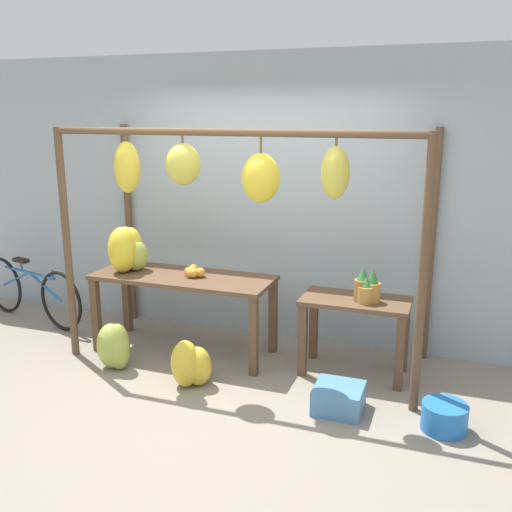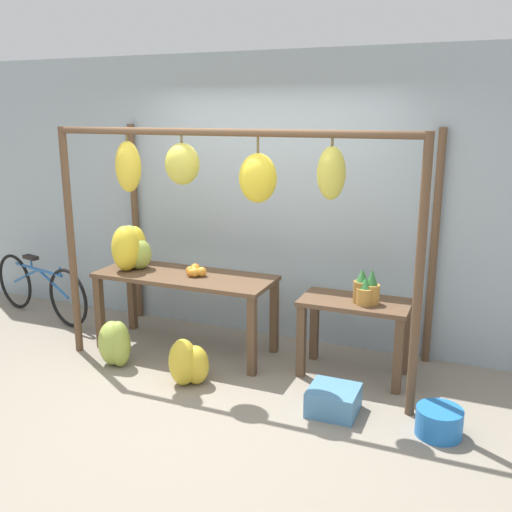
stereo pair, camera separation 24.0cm
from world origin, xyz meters
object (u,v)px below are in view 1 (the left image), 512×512
object	(u,v)px
pineapple_cluster	(367,288)
banana_pile_ground_right	(191,365)
orange_pile	(195,272)
blue_bucket	(444,417)
fruit_crate_white	(339,398)
parked_bicycle	(31,291)
banana_pile_ground_left	(114,346)
banana_pile_on_table	(128,250)

from	to	relation	value
pineapple_cluster	banana_pile_ground_right	distance (m)	1.61
orange_pile	pineapple_cluster	world-z (taller)	pineapple_cluster
banana_pile_ground_right	blue_bucket	world-z (taller)	banana_pile_ground_right
orange_pile	fruit_crate_white	distance (m)	1.78
pineapple_cluster	blue_bucket	size ratio (longest dim) A/B	0.91
banana_pile_ground_right	parked_bicycle	size ratio (longest dim) A/B	0.27
orange_pile	banana_pile_ground_left	bearing A→B (deg)	-133.34
blue_bucket	parked_bicycle	bearing A→B (deg)	169.42
banana_pile_ground_right	fruit_crate_white	bearing A→B (deg)	-0.35
pineapple_cluster	fruit_crate_white	bearing A→B (deg)	-97.03
pineapple_cluster	banana_pile_ground_left	xyz separation A→B (m)	(-2.13, -0.59, -0.59)
banana_pile_ground_right	parked_bicycle	xyz separation A→B (m)	(-2.32, 0.78, 0.16)
banana_pile_on_table	banana_pile_ground_right	bearing A→B (deg)	-32.13
orange_pile	banana_pile_ground_right	size ratio (longest dim) A/B	0.48
orange_pile	parked_bicycle	distance (m)	2.13
blue_bucket	banana_pile_ground_right	bearing A→B (deg)	179.16
blue_bucket	parked_bicycle	xyz separation A→B (m)	(-4.36, 0.81, 0.24)
banana_pile_ground_right	banana_pile_on_table	bearing A→B (deg)	147.87
banana_pile_on_table	banana_pile_ground_left	world-z (taller)	banana_pile_on_table
orange_pile	parked_bicycle	size ratio (longest dim) A/B	0.13
orange_pile	banana_pile_on_table	bearing A→B (deg)	-177.49
pineapple_cluster	banana_pile_on_table	bearing A→B (deg)	-178.73
banana_pile_on_table	parked_bicycle	distance (m)	1.53
banana_pile_on_table	fruit_crate_white	distance (m)	2.44
fruit_crate_white	blue_bucket	bearing A→B (deg)	-1.63
banana_pile_ground_left	orange_pile	bearing A→B (deg)	46.66
banana_pile_ground_right	fruit_crate_white	distance (m)	1.26
fruit_crate_white	banana_pile_ground_left	bearing A→B (deg)	178.38
orange_pile	pineapple_cluster	xyz separation A→B (m)	(1.59, 0.02, 0.00)
fruit_crate_white	blue_bucket	size ratio (longest dim) A/B	1.12
orange_pile	fruit_crate_white	xyz separation A→B (m)	(1.51, -0.63, -0.70)
pineapple_cluster	parked_bicycle	distance (m)	3.70
banana_pile_ground_left	fruit_crate_white	xyz separation A→B (m)	(2.05, -0.06, -0.11)
banana_pile_on_table	blue_bucket	world-z (taller)	banana_pile_on_table
orange_pile	banana_pile_ground_right	xyz separation A→B (m)	(0.25, -0.62, -0.62)
orange_pile	blue_bucket	size ratio (longest dim) A/B	0.65
banana_pile_on_table	blue_bucket	xyz separation A→B (m)	(2.98, -0.62, -0.86)
pineapple_cluster	parked_bicycle	xyz separation A→B (m)	(-3.66, 0.15, -0.46)
orange_pile	pineapple_cluster	bearing A→B (deg)	0.73
pineapple_cluster	blue_bucket	world-z (taller)	pineapple_cluster
banana_pile_ground_left	banana_pile_ground_right	xyz separation A→B (m)	(0.78, -0.05, -0.03)
banana_pile_on_table	banana_pile_ground_right	distance (m)	1.36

